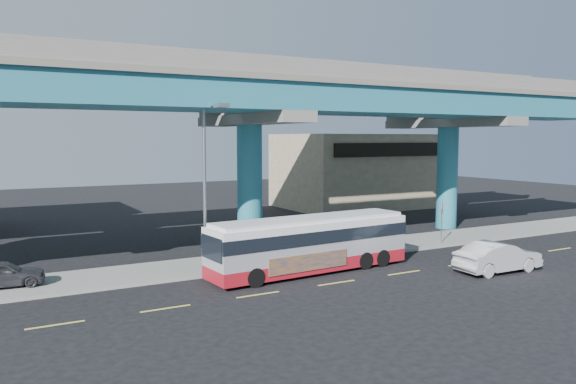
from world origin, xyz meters
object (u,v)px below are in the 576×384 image
transit_bus (311,242)px  parked_car (2,274)px  sedan (498,257)px  street_lamp (209,164)px  stop_sign (442,214)px

transit_bus → parked_car: transit_bus is taller
sedan → street_lamp: bearing=67.7°
transit_bus → street_lamp: size_ratio=1.33×
parked_car → street_lamp: 10.16m
transit_bus → sedan: transit_bus is taller
sedan → parked_car: (-21.61, 8.09, -0.02)m
transit_bus → street_lamp: bearing=160.4°
street_lamp → stop_sign: street_lamp is taller
transit_bus → sedan: size_ratio=2.32×
parked_car → stop_sign: bearing=-90.3°
transit_bus → parked_car: size_ratio=3.06×
street_lamp → parked_car: bearing=165.6°
parked_car → sedan: bearing=-107.3°
transit_bus → sedan: 9.31m
stop_sign → parked_car: bearing=156.6°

